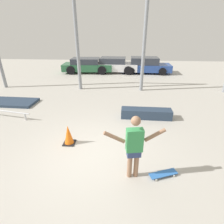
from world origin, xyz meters
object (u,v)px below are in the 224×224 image
object	(u,v)px
manual_pad	(13,102)
grind_box	(146,113)
traffic_cone	(68,135)
parked_car_green	(87,65)
skateboarder	(134,145)
parked_car_blue	(145,65)
skateboard	(163,174)
parked_car_white	(114,65)
grind_rail	(5,112)

from	to	relation	value
manual_pad	grind_box	bearing A→B (deg)	-9.73
grind_box	traffic_cone	xyz separation A→B (m)	(-2.73, -2.07, 0.13)
manual_pad	parked_car_green	xyz separation A→B (m)	(2.36, 7.38, 0.54)
skateboarder	parked_car_blue	distance (m)	12.15
parked_car_blue	traffic_cone	world-z (taller)	parked_car_blue
manual_pad	parked_car_blue	bearing A→B (deg)	45.66
manual_pad	parked_car_green	bearing A→B (deg)	72.30
grind_box	parked_car_green	distance (m)	9.52
skateboard	parked_car_white	size ratio (longest dim) A/B	0.19
manual_pad	parked_car_blue	distance (m)	10.60
grind_rail	parked_car_blue	xyz separation A→B (m)	(6.79, 9.11, 0.37)
grind_box	grind_rail	world-z (taller)	grind_box
skateboarder	parked_car_white	xyz separation A→B (m)	(-1.20, 12.09, -0.34)
skateboard	traffic_cone	size ratio (longest dim) A/B	1.16
skateboarder	parked_car_white	size ratio (longest dim) A/B	0.43
traffic_cone	parked_car_white	bearing A→B (deg)	85.59
grind_box	skateboarder	bearing A→B (deg)	-101.61
grind_rail	parked_car_white	size ratio (longest dim) A/B	0.60
manual_pad	skateboard	bearing A→B (deg)	-33.45
skateboarder	skateboard	world-z (taller)	skateboarder
parked_car_green	parked_car_white	bearing A→B (deg)	2.61
parked_car_blue	parked_car_green	bearing A→B (deg)	-176.96
grind_box	manual_pad	world-z (taller)	grind_box
skateboard	traffic_cone	distance (m)	3.10
grind_box	grind_rail	distance (m)	6.00
grind_box	parked_car_green	bearing A→B (deg)	116.47
parked_car_green	grind_box	bearing A→B (deg)	-66.47
grind_box	parked_car_blue	bearing A→B (deg)	84.71
parked_car_blue	traffic_cone	xyz separation A→B (m)	(-3.53, -10.77, -0.30)
grind_box	parked_car_blue	distance (m)	8.75
grind_rail	parked_car_white	xyz separation A→B (m)	(4.09, 9.14, 0.36)
skateboarder	manual_pad	bearing A→B (deg)	133.17
grind_rail	parked_car_white	distance (m)	10.03
skateboard	grind_box	xyz separation A→B (m)	(-0.10, 3.29, 0.14)
parked_car_white	grind_box	bearing A→B (deg)	-75.72
grind_box	grind_rail	size ratio (longest dim) A/B	0.89
traffic_cone	parked_car_green	bearing A→B (deg)	98.14
grind_rail	traffic_cone	xyz separation A→B (m)	(3.26, -1.66, 0.06)
parked_car_green	parked_car_white	xyz separation A→B (m)	(2.35, 0.23, 0.02)
grind_box	traffic_cone	size ratio (longest dim) A/B	3.16
parked_car_blue	traffic_cone	distance (m)	11.34
skateboard	parked_car_blue	size ratio (longest dim) A/B	0.18
manual_pad	parked_car_white	distance (m)	8.96
skateboarder	traffic_cone	size ratio (longest dim) A/B	2.57
traffic_cone	grind_rail	bearing A→B (deg)	152.99
grind_box	parked_car_green	xyz separation A→B (m)	(-4.24, 8.51, 0.41)
skateboard	traffic_cone	bearing A→B (deg)	136.51
grind_rail	parked_car_blue	world-z (taller)	parked_car_blue
skateboard	traffic_cone	world-z (taller)	traffic_cone
skateboarder	grind_rail	distance (m)	6.10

